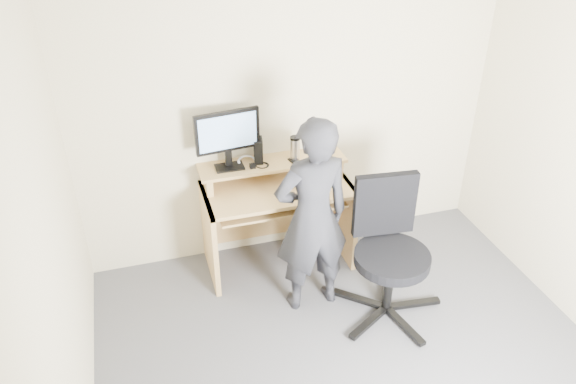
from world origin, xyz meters
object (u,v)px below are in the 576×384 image
desk (275,204)px  office_chair (389,245)px  monitor (228,135)px  person (312,218)px

desk → office_chair: (0.64, -0.84, 0.03)m
desk → office_chair: office_chair is taller
monitor → person: (0.46, -0.69, -0.41)m
monitor → office_chair: (0.99, -0.90, -0.62)m
desk → person: person is taller
monitor → office_chair: monitor is taller
desk → monitor: 0.75m
office_chair → person: 0.61m
desk → office_chair: size_ratio=1.13×
person → office_chair: bearing=154.5°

